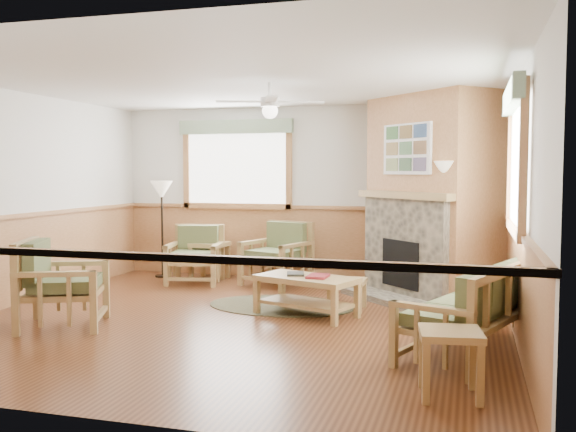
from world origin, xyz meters
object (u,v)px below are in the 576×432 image
(sofa, at_px, (471,307))
(footstool, at_px, (347,294))
(coffee_table, at_px, (306,296))
(floor_lamp_left, at_px, (162,229))
(end_table_chairs, at_px, (210,261))
(end_table_sofa, at_px, (450,363))
(armchair_left, at_px, (63,283))
(armchair_back_left, at_px, (195,255))
(floor_lamp_right, at_px, (450,235))
(armchair_back_right, at_px, (276,254))

(sofa, bearing_deg, footstool, -114.34)
(coffee_table, xyz_separation_m, floor_lamp_left, (-2.90, 2.07, 0.54))
(end_table_chairs, height_order, end_table_sofa, end_table_chairs)
(armchair_left, xyz_separation_m, footstool, (2.82, 1.67, -0.29))
(armchair_back_left, xyz_separation_m, armchair_left, (-0.25, -2.91, 0.04))
(armchair_back_left, height_order, end_table_chairs, armchair_back_left)
(coffee_table, bearing_deg, end_table_sofa, -33.86)
(end_table_sofa, xyz_separation_m, floor_lamp_right, (-0.11, 3.23, 0.66))
(sofa, xyz_separation_m, floor_lamp_left, (-4.76, 3.10, 0.35))
(armchair_left, bearing_deg, end_table_sofa, -127.46)
(end_table_sofa, relative_size, footstool, 1.17)
(armchair_back_left, height_order, coffee_table, armchair_back_left)
(armchair_back_left, bearing_deg, floor_lamp_left, 141.69)
(armchair_back_right, relative_size, coffee_table, 0.79)
(footstool, relative_size, floor_lamp_right, 0.24)
(sofa, distance_m, armchair_left, 4.28)
(armchair_back_right, relative_size, footstool, 2.13)
(armchair_back_left, relative_size, end_table_sofa, 1.70)
(armchair_back_right, distance_m, armchair_left, 3.45)
(footstool, bearing_deg, armchair_left, -149.32)
(floor_lamp_left, bearing_deg, footstool, -26.02)
(armchair_left, xyz_separation_m, coffee_table, (2.42, 1.22, -0.24))
(floor_lamp_left, bearing_deg, sofa, -33.06)
(footstool, relative_size, floor_lamp_left, 0.28)
(end_table_sofa, bearing_deg, floor_lamp_left, 136.35)
(armchair_left, bearing_deg, sofa, -109.87)
(sofa, distance_m, coffee_table, 2.13)
(armchair_back_right, xyz_separation_m, floor_lamp_right, (2.54, -1.00, 0.45))
(floor_lamp_right, bearing_deg, footstool, -159.32)
(armchair_back_right, distance_m, floor_lamp_left, 1.99)
(armchair_back_left, relative_size, footstool, 1.99)
(end_table_sofa, bearing_deg, armchair_back_right, 122.07)
(armchair_back_left, distance_m, end_table_chairs, 0.40)
(armchair_back_left, bearing_deg, floor_lamp_right, -23.00)
(floor_lamp_left, bearing_deg, armchair_back_right, -4.76)
(armchair_back_right, xyz_separation_m, end_table_chairs, (-1.14, 0.15, -0.17))
(end_table_chairs, height_order, floor_lamp_left, floor_lamp_left)
(end_table_chairs, bearing_deg, coffee_table, -44.62)
(armchair_back_left, xyz_separation_m, footstool, (2.57, -1.24, -0.24))
(sofa, bearing_deg, armchair_back_left, -102.82)
(end_table_chairs, relative_size, floor_lamp_left, 0.38)
(armchair_back_left, distance_m, end_table_sofa, 5.59)
(armchair_back_left, relative_size, floor_lamp_left, 0.56)
(armchair_back_left, bearing_deg, end_table_sofa, -57.22)
(sofa, height_order, armchair_back_left, armchair_back_left)
(armchair_back_right, bearing_deg, coffee_table, -44.24)
(footstool, bearing_deg, armchair_back_left, 154.29)
(footstool, bearing_deg, armchair_back_right, 132.91)
(sofa, distance_m, footstool, 2.09)
(end_table_sofa, xyz_separation_m, floor_lamp_left, (-4.61, 4.39, 0.52))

